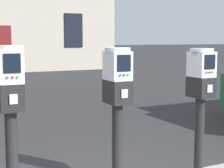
{
  "coord_description": "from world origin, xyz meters",
  "views": [
    {
      "loc": [
        -1.52,
        -2.84,
        1.51
      ],
      "look_at": [
        -0.11,
        -0.0,
        1.13
      ],
      "focal_mm": 59.9,
      "sensor_mm": 36.0,
      "label": 1
    }
  ],
  "objects": [
    {
      "name": "parking_meter_near_kerb",
      "position": [
        -0.99,
        -0.1,
        1.06
      ],
      "size": [
        0.22,
        0.25,
        1.33
      ],
      "rotation": [
        0.0,
        0.0,
        -1.58
      ],
      "color": "black",
      "rests_on": "sidewalk_slab"
    },
    {
      "name": "parking_meter_end_of_row",
      "position": [
        0.77,
        -0.1,
        1.03
      ],
      "size": [
        0.22,
        0.25,
        1.29
      ],
      "rotation": [
        0.0,
        0.0,
        -1.58
      ],
      "color": "black",
      "rests_on": "sidewalk_slab"
    },
    {
      "name": "parking_meter_twin_adjacent",
      "position": [
        -0.11,
        -0.1,
        1.04
      ],
      "size": [
        0.22,
        0.25,
        1.3
      ],
      "rotation": [
        0.0,
        0.0,
        -1.58
      ],
      "color": "black",
      "rests_on": "sidewalk_slab"
    }
  ]
}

